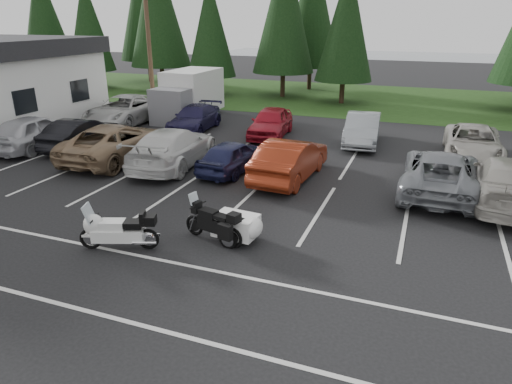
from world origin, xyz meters
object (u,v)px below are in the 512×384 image
object	(u,v)px
box_truck	(185,96)
cargo_trailer	(236,228)
car_near_2	(116,142)
car_far_4	(473,143)
car_near_5	(290,159)
car_near_1	(80,134)
car_near_7	(508,181)
car_far_3	(362,129)
car_far_2	(271,122)
adventure_motorcycle	(213,220)
car_near_3	(173,147)
car_far_0	(125,110)
car_far_1	(195,118)
car_near_0	(34,132)
touring_motorcycle	(118,227)
utility_pole	(149,40)
car_near_6	(440,172)
car_near_4	(233,156)

from	to	relation	value
box_truck	cargo_trailer	bearing A→B (deg)	-56.47
car_near_2	car_far_4	distance (m)	15.97
car_near_5	car_near_1	bearing A→B (deg)	-0.33
car_near_1	cargo_trailer	distance (m)	12.60
car_near_7	car_far_3	world-z (taller)	car_near_7
car_far_2	cargo_trailer	size ratio (longest dim) A/B	2.57
car_far_2	adventure_motorcycle	distance (m)	12.41
cargo_trailer	car_near_3	bearing A→B (deg)	138.82
car_far_0	car_far_1	distance (m)	4.67
car_near_0	cargo_trailer	xyz separation A→B (m)	(12.94, -5.58, -0.43)
car_near_1	touring_motorcycle	size ratio (longest dim) A/B	1.86
car_near_1	car_far_1	distance (m)	6.32
car_near_7	car_far_4	size ratio (longest dim) A/B	1.08
car_near_2	car_far_0	size ratio (longest dim) A/B	0.97
car_near_7	car_far_2	distance (m)	12.19
car_near_3	touring_motorcycle	bearing A→B (deg)	103.23
car_near_7	cargo_trailer	size ratio (longest dim) A/B	3.19
box_truck	car_far_4	world-z (taller)	box_truck
utility_pole	car_near_5	world-z (taller)	utility_pole
car_near_6	touring_motorcycle	bearing A→B (deg)	44.52
car_near_3	car_far_0	bearing A→B (deg)	-47.47
car_near_2	car_far_2	bearing A→B (deg)	-129.92
car_near_3	car_far_3	size ratio (longest dim) A/B	1.23
car_near_1	adventure_motorcycle	size ratio (longest dim) A/B	2.02
car_far_4	car_near_5	bearing A→B (deg)	-140.59
car_near_6	car_far_3	distance (m)	6.96
box_truck	car_far_1	xyz separation A→B (m)	(1.93, -2.52, -0.77)
car_far_3	adventure_motorcycle	world-z (taller)	car_far_3
car_near_2	car_near_1	bearing A→B (deg)	-19.54
car_near_3	car_far_2	xyz separation A→B (m)	(2.21, 6.33, -0.05)
touring_motorcycle	car_far_3	bearing A→B (deg)	51.47
car_near_1	car_far_4	xyz separation A→B (m)	(17.60, 4.94, -0.02)
utility_pole	cargo_trailer	size ratio (longest dim) A/B	5.16
car_far_3	touring_motorcycle	bearing A→B (deg)	-112.95
car_near_1	car_near_7	world-z (taller)	car_near_7
car_near_1	car_near_2	distance (m)	2.87
box_truck	car_far_3	size ratio (longest dim) A/B	1.23
car_far_3	car_near_3	bearing A→B (deg)	-141.73
car_near_2	car_near_3	world-z (taller)	car_near_3
car_near_0	car_far_0	distance (m)	6.21
box_truck	car_far_1	distance (m)	3.26
utility_pole	touring_motorcycle	world-z (taller)	utility_pole
car_near_1	car_near_6	size ratio (longest dim) A/B	0.81
box_truck	car_near_1	xyz separation A→B (m)	(-1.41, -7.88, -0.71)
box_truck	car_near_5	bearing A→B (deg)	-42.52
utility_pole	car_near_2	distance (m)	9.72
car_near_4	car_near_5	world-z (taller)	car_near_5
car_near_7	cargo_trailer	xyz separation A→B (m)	(-7.51, -5.82, -0.40)
car_near_3	box_truck	bearing A→B (deg)	-70.03
car_far_3	car_near_2	bearing A→B (deg)	-150.90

